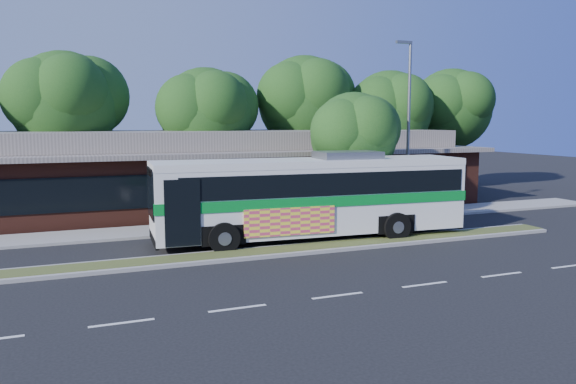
# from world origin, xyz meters

# --- Properties ---
(ground) EXTENTS (120.00, 120.00, 0.00)m
(ground) POSITION_xyz_m (0.00, 0.00, 0.00)
(ground) COLOR black
(ground) RESTS_ON ground
(median_strip) EXTENTS (26.00, 1.10, 0.15)m
(median_strip) POSITION_xyz_m (0.00, 0.60, 0.07)
(median_strip) COLOR #3D4C20
(median_strip) RESTS_ON ground
(sidewalk) EXTENTS (44.00, 2.60, 0.12)m
(sidewalk) POSITION_xyz_m (0.00, 6.40, 0.06)
(sidewalk) COLOR gray
(sidewalk) RESTS_ON ground
(plaza_building) EXTENTS (33.20, 11.20, 4.45)m
(plaza_building) POSITION_xyz_m (0.00, 12.99, 2.13)
(plaza_building) COLOR #502319
(plaza_building) RESTS_ON ground
(lamp_post) EXTENTS (0.93, 0.18, 9.07)m
(lamp_post) POSITION_xyz_m (9.56, 6.00, 4.90)
(lamp_post) COLOR slate
(lamp_post) RESTS_ON ground
(tree_bg_b) EXTENTS (6.69, 6.00, 9.00)m
(tree_bg_b) POSITION_xyz_m (-6.57, 16.14, 6.14)
(tree_bg_b) COLOR black
(tree_bg_b) RESTS_ON ground
(tree_bg_c) EXTENTS (6.24, 5.60, 8.26)m
(tree_bg_c) POSITION_xyz_m (1.40, 15.13, 5.59)
(tree_bg_c) COLOR black
(tree_bg_c) RESTS_ON ground
(tree_bg_d) EXTENTS (6.91, 6.20, 9.37)m
(tree_bg_d) POSITION_xyz_m (8.45, 16.15, 6.42)
(tree_bg_d) COLOR black
(tree_bg_d) RESTS_ON ground
(tree_bg_e) EXTENTS (6.47, 5.80, 8.50)m
(tree_bg_e) POSITION_xyz_m (14.42, 15.14, 5.74)
(tree_bg_e) COLOR black
(tree_bg_e) RESTS_ON ground
(tree_bg_f) EXTENTS (6.69, 6.00, 8.92)m
(tree_bg_f) POSITION_xyz_m (20.43, 16.14, 6.06)
(tree_bg_f) COLOR black
(tree_bg_f) RESTS_ON ground
(transit_bus) EXTENTS (13.40, 3.66, 3.72)m
(transit_bus) POSITION_xyz_m (2.53, 2.39, 2.07)
(transit_bus) COLOR silver
(transit_bus) RESTS_ON ground
(sidewalk_tree) EXTENTS (4.72, 4.23, 6.41)m
(sidewalk_tree) POSITION_xyz_m (6.30, 5.40, 4.39)
(sidewalk_tree) COLOR black
(sidewalk_tree) RESTS_ON ground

